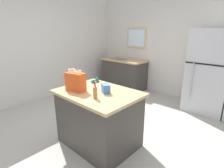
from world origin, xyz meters
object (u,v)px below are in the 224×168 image
kitchen_island (99,118)px  shopping_bag (76,82)px  ear_defenders (95,81)px  small_box (106,88)px  refrigerator (210,72)px  bottle (95,92)px

kitchen_island → shopping_bag: size_ratio=3.74×
shopping_bag → ear_defenders: size_ratio=1.66×
shopping_bag → small_box: (0.38, 0.24, -0.08)m
small_box → ear_defenders: small_box is taller
kitchen_island → small_box: small_box is taller
refrigerator → small_box: size_ratio=10.84×
kitchen_island → refrigerator: refrigerator is taller
refrigerator → kitchen_island: bearing=-109.2°
kitchen_island → small_box: bearing=22.3°
refrigerator → shopping_bag: 2.87m
kitchen_island → bottle: size_ratio=5.86×
kitchen_island → shopping_bag: 0.66m
small_box → bottle: (0.06, -0.25, 0.03)m
refrigerator → shopping_bag: (-1.12, -2.64, 0.13)m
refrigerator → ear_defenders: refrigerator is taller
bottle → ear_defenders: (-0.58, 0.52, -0.07)m
kitchen_island → refrigerator: size_ratio=0.68×
small_box → bottle: bottle is taller
ear_defenders → refrigerator: bearing=59.5°
refrigerator → bottle: (-0.68, -2.65, 0.08)m
bottle → ear_defenders: bearing=138.1°
refrigerator → ear_defenders: (-1.26, -2.14, 0.01)m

